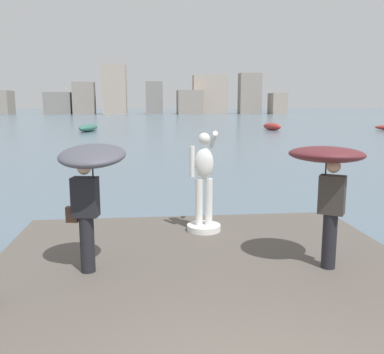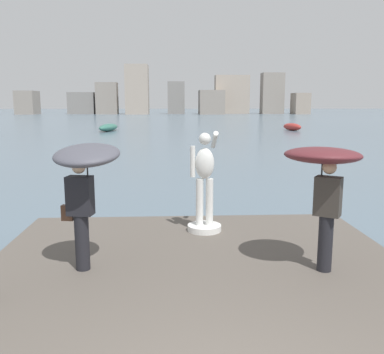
{
  "view_description": "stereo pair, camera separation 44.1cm",
  "coord_description": "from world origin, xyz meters",
  "px_view_note": "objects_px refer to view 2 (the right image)",
  "views": [
    {
      "loc": [
        -0.86,
        -2.62,
        2.96
      ],
      "look_at": [
        0.0,
        5.43,
        1.55
      ],
      "focal_mm": 39.51,
      "sensor_mm": 36.0,
      "label": 1
    },
    {
      "loc": [
        -0.42,
        -2.65,
        2.96
      ],
      "look_at": [
        0.0,
        5.43,
        1.55
      ],
      "focal_mm": 39.51,
      "sensor_mm": 36.0,
      "label": 2
    }
  ],
  "objects_px": {
    "onlooker_left": "(85,173)",
    "onlooker_right": "(324,170)",
    "boat_near": "(108,127)",
    "statue_white_figure": "(205,190)",
    "boat_far": "(292,127)"
  },
  "relations": [
    {
      "from": "onlooker_left",
      "to": "onlooker_right",
      "type": "xyz_separation_m",
      "value": [
        3.61,
        -0.18,
        0.04
      ]
    },
    {
      "from": "onlooker_right",
      "to": "boat_near",
      "type": "distance_m",
      "value": 41.29
    },
    {
      "from": "statue_white_figure",
      "to": "onlooker_left",
      "type": "height_order",
      "value": "statue_white_figure"
    },
    {
      "from": "onlooker_left",
      "to": "boat_far",
      "type": "height_order",
      "value": "onlooker_left"
    },
    {
      "from": "statue_white_figure",
      "to": "onlooker_left",
      "type": "distance_m",
      "value": 2.84
    },
    {
      "from": "onlooker_right",
      "to": "boat_far",
      "type": "relative_size",
      "value": 0.57
    },
    {
      "from": "statue_white_figure",
      "to": "onlooker_right",
      "type": "xyz_separation_m",
      "value": [
        1.63,
        -2.11,
        0.72
      ]
    },
    {
      "from": "statue_white_figure",
      "to": "onlooker_left",
      "type": "xyz_separation_m",
      "value": [
        -1.98,
        -1.93,
        0.68
      ]
    },
    {
      "from": "onlooker_right",
      "to": "boat_near",
      "type": "bearing_deg",
      "value": 102.6
    },
    {
      "from": "onlooker_right",
      "to": "boat_far",
      "type": "height_order",
      "value": "onlooker_right"
    },
    {
      "from": "statue_white_figure",
      "to": "boat_far",
      "type": "bearing_deg",
      "value": 71.36
    },
    {
      "from": "onlooker_right",
      "to": "boat_far",
      "type": "distance_m",
      "value": 41.82
    },
    {
      "from": "boat_far",
      "to": "onlooker_right",
      "type": "bearing_deg",
      "value": -105.59
    },
    {
      "from": "statue_white_figure",
      "to": "boat_far",
      "type": "relative_size",
      "value": 0.6
    },
    {
      "from": "onlooker_right",
      "to": "boat_near",
      "type": "relative_size",
      "value": 0.4
    }
  ]
}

